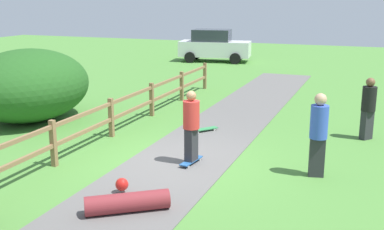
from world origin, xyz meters
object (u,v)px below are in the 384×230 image
(bystander_blue, at_px, (319,131))
(bystander_black, at_px, (368,106))
(bush_large, at_px, (29,85))
(skater_fallen, at_px, (127,201))
(skater_riding, at_px, (191,124))
(parked_car_white, at_px, (214,46))
(skateboard_loose, at_px, (205,129))

(bystander_blue, xyz_separation_m, bystander_black, (0.93, 3.36, -0.09))
(bush_large, xyz_separation_m, skater_fallen, (6.06, -4.75, -0.93))
(skater_riding, xyz_separation_m, skater_fallen, (-0.19, -2.76, -0.79))
(bush_large, xyz_separation_m, parked_car_white, (0.89, 15.50, -0.17))
(skater_riding, height_order, skateboard_loose, skater_riding)
(bush_large, distance_m, skater_fallen, 7.76)
(bush_large, height_order, parked_car_white, bush_large)
(skater_fallen, relative_size, skateboard_loose, 1.94)
(skater_riding, bearing_deg, bush_large, 162.28)
(bush_large, relative_size, skater_fallen, 2.87)
(skater_riding, xyz_separation_m, bystander_blue, (2.81, 0.30, 0.04))
(skater_riding, bearing_deg, skater_fallen, -93.84)
(skateboard_loose, xyz_separation_m, bystander_blue, (3.45, -2.41, 0.94))
(skater_fallen, relative_size, parked_car_white, 0.33)
(skater_fallen, bearing_deg, bystander_black, 58.52)
(bystander_blue, relative_size, bystander_black, 1.08)
(skater_riding, distance_m, skateboard_loose, 2.92)
(skater_riding, xyz_separation_m, bystander_black, (3.74, 3.66, -0.04))
(skater_fallen, height_order, bystander_blue, bystander_blue)
(bush_large, xyz_separation_m, skateboard_loose, (5.61, 0.71, -1.04))
(skater_riding, distance_m, parked_car_white, 18.30)
(bystander_black, relative_size, parked_car_white, 0.39)
(bush_large, relative_size, bystander_black, 2.43)
(bush_large, distance_m, skater_riding, 6.56)
(parked_car_white, bearing_deg, skater_riding, -72.96)
(bush_large, distance_m, skateboard_loose, 5.75)
(bystander_black, bearing_deg, parked_car_white, 123.34)
(bystander_black, height_order, parked_car_white, parked_car_white)
(skater_riding, xyz_separation_m, parked_car_white, (-5.36, 17.49, -0.03))
(skater_riding, relative_size, parked_car_white, 0.39)
(skateboard_loose, xyz_separation_m, bystander_black, (4.38, 0.95, 0.86))
(bystander_blue, bearing_deg, skateboard_loose, 145.03)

